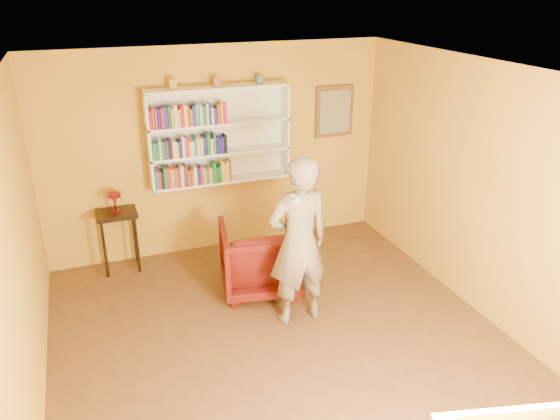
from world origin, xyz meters
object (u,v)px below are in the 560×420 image
object	(u,v)px
armchair	(260,258)
console_table	(117,222)
person	(299,242)
ruby_lustre	(114,197)
bookshelf	(218,135)

from	to	relation	value
armchair	console_table	bearing A→B (deg)	-25.18
console_table	person	world-z (taller)	person
ruby_lustre	armchair	world-z (taller)	ruby_lustre
armchair	ruby_lustre	bearing A→B (deg)	-25.18
bookshelf	console_table	distance (m)	1.66
ruby_lustre	person	distance (m)	2.46
console_table	armchair	size ratio (longest dim) A/B	0.87
armchair	person	world-z (taller)	person
bookshelf	person	bearing A→B (deg)	-80.80
console_table	ruby_lustre	size ratio (longest dim) A/B	2.87
console_table	bookshelf	bearing A→B (deg)	6.67
bookshelf	ruby_lustre	bearing A→B (deg)	-173.33
console_table	person	bearing A→B (deg)	-46.84
ruby_lustre	person	bearing A→B (deg)	-46.84
person	armchair	bearing A→B (deg)	-79.16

